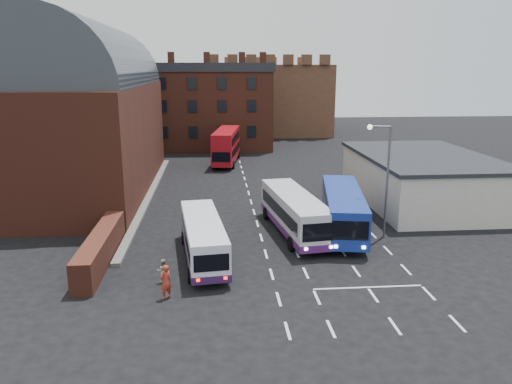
{
  "coord_description": "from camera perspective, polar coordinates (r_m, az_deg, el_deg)",
  "views": [
    {
      "loc": [
        -3.14,
        -27.41,
        11.63
      ],
      "look_at": [
        0.0,
        10.0,
        2.2
      ],
      "focal_mm": 35.0,
      "sensor_mm": 36.0,
      "label": 1
    }
  ],
  "objects": [
    {
      "name": "forecourt_wall",
      "position": [
        32.1,
        -17.31,
        -6.1
      ],
      "size": [
        1.2,
        10.0,
        1.8
      ],
      "primitive_type": "cube",
      "color": "#602B1E",
      "rests_on": "ground"
    },
    {
      "name": "pedestrian_red",
      "position": [
        26.42,
        -10.29,
        -10.06
      ],
      "size": [
        0.8,
        0.77,
        1.84
      ],
      "primitive_type": "imported",
      "rotation": [
        0.0,
        0.0,
        3.86
      ],
      "color": "#A3311F",
      "rests_on": "ground"
    },
    {
      "name": "bus_blue",
      "position": [
        36.43,
        9.92,
        -1.81
      ],
      "size": [
        4.35,
        11.3,
        3.01
      ],
      "rotation": [
        0.0,
        0.0,
        2.97
      ],
      "color": "navy",
      "rests_on": "ground"
    },
    {
      "name": "castle_keep",
      "position": [
        94.03,
        0.81,
        10.66
      ],
      "size": [
        22.0,
        22.0,
        12.0
      ],
      "primitive_type": "cube",
      "color": "brown",
      "rests_on": "ground"
    },
    {
      "name": "street_lamp",
      "position": [
        35.1,
        14.39,
        2.37
      ],
      "size": [
        1.57,
        0.58,
        7.9
      ],
      "rotation": [
        0.0,
        0.0,
        -0.24
      ],
      "color": "#58595D",
      "rests_on": "ground"
    },
    {
      "name": "ground",
      "position": [
        29.94,
        1.62,
        -8.76
      ],
      "size": [
        180.0,
        180.0,
        0.0
      ],
      "primitive_type": "plane",
      "color": "black"
    },
    {
      "name": "brick_terrace",
      "position": [
        73.72,
        -7.09,
        9.22
      ],
      "size": [
        22.0,
        10.0,
        11.0
      ],
      "primitive_type": "cube",
      "color": "brown",
      "rests_on": "ground"
    },
    {
      "name": "cream_building",
      "position": [
        46.19,
        18.45,
        1.53
      ],
      "size": [
        10.4,
        16.4,
        4.25
      ],
      "color": "beige",
      "rests_on": "ground"
    },
    {
      "name": "railway_station",
      "position": [
        50.13,
        -19.29,
        8.75
      ],
      "size": [
        12.0,
        28.0,
        16.0
      ],
      "color": "#602B1E",
      "rests_on": "ground"
    },
    {
      "name": "bus_white_inbound",
      "position": [
        35.62,
        4.42,
        -2.14
      ],
      "size": [
        3.73,
        10.76,
        2.87
      ],
      "rotation": [
        0.0,
        0.0,
        3.27
      ],
      "color": "silver",
      "rests_on": "ground"
    },
    {
      "name": "pedestrian_beige",
      "position": [
        28.43,
        -10.6,
        -8.82
      ],
      "size": [
        0.69,
        0.56,
        1.35
      ],
      "primitive_type": "imported",
      "rotation": [
        0.0,
        0.0,
        3.22
      ],
      "color": "tan",
      "rests_on": "ground"
    },
    {
      "name": "bus_red_double",
      "position": [
        61.79,
        -3.41,
        5.3
      ],
      "size": [
        3.82,
        10.63,
        4.16
      ],
      "rotation": [
        0.0,
        0.0,
        3.0
      ],
      "color": "#A90E18",
      "rests_on": "ground"
    },
    {
      "name": "bus_white_outbound",
      "position": [
        30.99,
        -6.06,
        -5.03
      ],
      "size": [
        3.2,
        9.6,
        2.57
      ],
      "rotation": [
        0.0,
        0.0,
        0.11
      ],
      "color": "white",
      "rests_on": "ground"
    }
  ]
}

